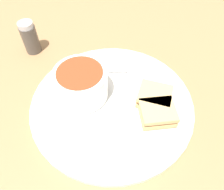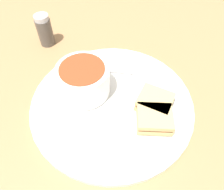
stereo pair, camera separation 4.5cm
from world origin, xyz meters
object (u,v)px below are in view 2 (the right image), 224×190
Objects in this scene: soup_bowl at (83,80)px; spoon at (96,68)px; sandwich_half_far at (155,102)px; salt_shaker at (45,30)px; sandwich_half_near at (155,119)px.

spoon is (-0.00, -0.07, -0.03)m from soup_bowl.
sandwich_half_far is 0.35m from salt_shaker.
spoon is 1.50× the size of sandwich_half_far.
soup_bowl reaches higher than sandwich_half_far.
sandwich_half_near is 0.90× the size of salt_shaker.
spoon is 1.38× the size of salt_shaker.
sandwich_half_far is 0.92× the size of salt_shaker.
sandwich_half_near is 0.38m from salt_shaker.
sandwich_half_near is at bearing 147.43° from salt_shaker.
sandwich_half_near reaches higher than spoon.
sandwich_half_near is at bearing 95.41° from sandwich_half_far.
sandwich_half_far is (-0.15, 0.08, 0.01)m from spoon.
sandwich_half_near is at bearing 163.05° from soup_bowl.
spoon is 0.17m from sandwich_half_far.
spoon is at bearing -93.75° from soup_bowl.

